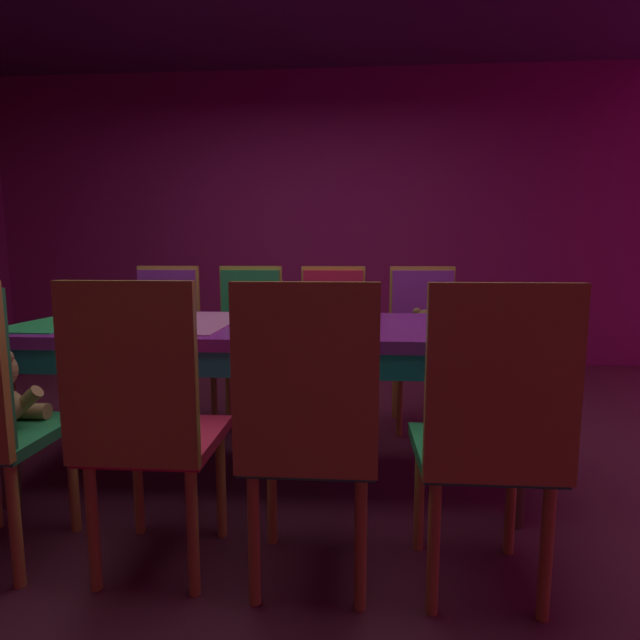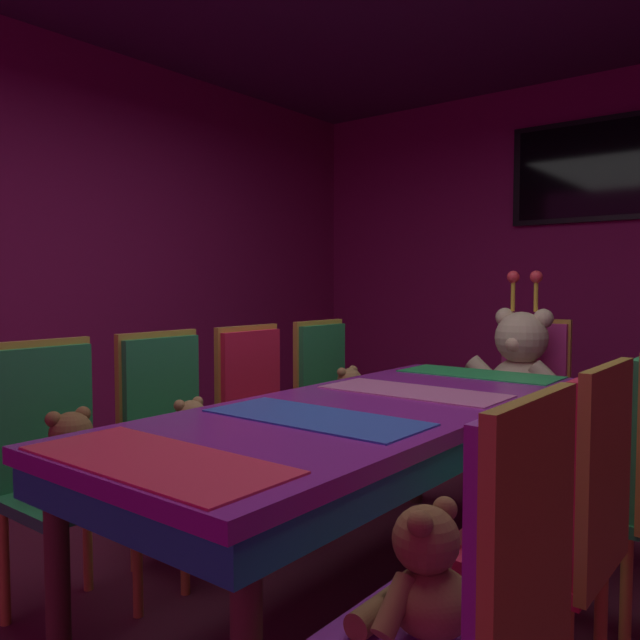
# 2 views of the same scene
# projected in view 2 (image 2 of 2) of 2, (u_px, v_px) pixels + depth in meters

# --- Properties ---
(ground_plane) EXTENTS (7.90, 7.90, 0.00)m
(ground_plane) POSITION_uv_depth(u_px,v_px,m) (368.00, 595.00, 2.42)
(ground_plane) COLOR #591E33
(wall_back) EXTENTS (5.20, 0.12, 2.80)m
(wall_back) POSITION_uv_depth(u_px,v_px,m) (603.00, 257.00, 4.85)
(wall_back) COLOR #8C1959
(wall_back) RESTS_ON ground_plane
(wall_left) EXTENTS (0.12, 6.40, 2.80)m
(wall_left) POSITION_uv_depth(u_px,v_px,m) (23.00, 250.00, 3.95)
(wall_left) COLOR #8C1959
(wall_left) RESTS_ON ground_plane
(banquet_table) EXTENTS (0.90, 2.30, 0.75)m
(banquet_table) POSITION_uv_depth(u_px,v_px,m) (369.00, 426.00, 2.38)
(banquet_table) COLOR purple
(banquet_table) RESTS_ON ground_plane
(chair_left_0) EXTENTS (0.42, 0.41, 0.98)m
(chair_left_0) POSITION_uv_depth(u_px,v_px,m) (51.00, 448.00, 2.28)
(chair_left_0) COLOR #268C4C
(chair_left_0) RESTS_ON ground_plane
(teddy_left_0) EXTENTS (0.24, 0.31, 0.30)m
(teddy_left_0) POSITION_uv_depth(u_px,v_px,m) (72.00, 458.00, 2.19)
(teddy_left_0) COLOR brown
(teddy_left_0) RESTS_ON chair_left_0
(chair_left_1) EXTENTS (0.42, 0.41, 0.98)m
(chair_left_1) POSITION_uv_depth(u_px,v_px,m) (170.00, 423.00, 2.70)
(chair_left_1) COLOR #268C4C
(chair_left_1) RESTS_ON ground_plane
(teddy_left_1) EXTENTS (0.21, 0.27, 0.26)m
(teddy_left_1) POSITION_uv_depth(u_px,v_px,m) (192.00, 434.00, 2.61)
(teddy_left_1) COLOR #9E7247
(teddy_left_1) RESTS_ON chair_left_1
(chair_left_2) EXTENTS (0.42, 0.41, 0.98)m
(chair_left_2) POSITION_uv_depth(u_px,v_px,m) (259.00, 406.00, 3.09)
(chair_left_2) COLOR red
(chair_left_2) RESTS_ON ground_plane
(chair_left_3) EXTENTS (0.42, 0.41, 0.98)m
(chair_left_3) POSITION_uv_depth(u_px,v_px,m) (329.00, 390.00, 3.54)
(chair_left_3) COLOR #268C4C
(chair_left_3) RESTS_ON ground_plane
(teddy_left_3) EXTENTS (0.23, 0.30, 0.28)m
(teddy_left_3) POSITION_uv_depth(u_px,v_px,m) (350.00, 396.00, 3.45)
(teddy_left_3) COLOR #9E7247
(teddy_left_3) RESTS_ON chair_left_3
(chair_right_0) EXTENTS (0.42, 0.41, 0.98)m
(chair_right_0) POSITION_uv_depth(u_px,v_px,m) (490.00, 592.00, 1.22)
(chair_right_0) COLOR purple
(chair_right_0) RESTS_ON ground_plane
(teddy_right_0) EXTENTS (0.23, 0.30, 0.28)m
(teddy_right_0) POSITION_uv_depth(u_px,v_px,m) (424.00, 579.00, 1.31)
(teddy_right_0) COLOR brown
(teddy_right_0) RESTS_ON chair_right_0
(chair_right_1) EXTENTS (0.42, 0.41, 0.98)m
(chair_right_1) POSITION_uv_depth(u_px,v_px,m) (573.00, 509.00, 1.67)
(chair_right_1) COLOR red
(chair_right_1) RESTS_ON ground_plane
(teddy_right_1) EXTENTS (0.24, 0.31, 0.29)m
(teddy_right_1) POSITION_uv_depth(u_px,v_px,m) (519.00, 502.00, 1.76)
(teddy_right_1) COLOR tan
(teddy_right_1) RESTS_ON chair_right_1
(chair_right_2) EXTENTS (0.42, 0.41, 0.98)m
(chair_right_2) POSITION_uv_depth(u_px,v_px,m) (629.00, 464.00, 2.08)
(chair_right_2) COLOR #268C4C
(chair_right_2) RESTS_ON ground_plane
(teddy_right_3) EXTENTS (0.26, 0.34, 0.32)m
(teddy_right_3) POSITION_uv_depth(u_px,v_px,m) (621.00, 428.00, 2.61)
(teddy_right_3) COLOR #9E7247
(teddy_right_3) RESTS_ON chair_right_3
(throne_chair) EXTENTS (0.41, 0.42, 0.98)m
(throne_chair) POSITION_uv_depth(u_px,v_px,m) (530.00, 385.00, 3.71)
(throne_chair) COLOR #CC338C
(throne_chair) RESTS_ON ground_plane
(king_teddy_bear) EXTENTS (0.63, 0.49, 0.81)m
(king_teddy_bear) POSITION_uv_depth(u_px,v_px,m) (520.00, 368.00, 3.57)
(king_teddy_bear) COLOR beige
(king_teddy_bear) RESTS_ON throne_chair
(wall_tv) EXTENTS (1.34, 0.06, 0.78)m
(wall_tv) POSITION_uv_depth(u_px,v_px,m) (602.00, 169.00, 4.74)
(wall_tv) COLOR black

